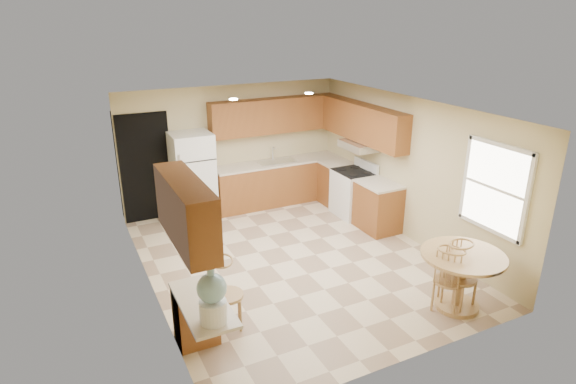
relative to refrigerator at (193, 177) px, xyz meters
name	(u,v)px	position (x,y,z in m)	size (l,w,h in m)	color
floor	(293,260)	(0.95, -2.40, -0.86)	(5.50, 5.50, 0.00)	beige
ceiling	(294,108)	(0.95, -2.40, 1.64)	(4.50, 5.50, 0.02)	white
wall_back	(233,147)	(0.95, 0.35, 0.39)	(4.50, 0.02, 2.50)	#C6B486
wall_front	(410,267)	(0.95, -5.15, 0.39)	(4.50, 0.02, 2.50)	#C6B486
wall_left	(146,213)	(-1.30, -2.40, 0.39)	(0.02, 5.50, 2.50)	#C6B486
wall_right	(409,169)	(3.20, -2.40, 0.39)	(0.02, 5.50, 2.50)	#C6B486
doorway	(146,168)	(-0.80, 0.34, 0.19)	(0.90, 0.02, 2.10)	black
base_cab_back	(278,183)	(1.83, 0.05, -0.42)	(2.75, 0.60, 0.87)	brown
counter_back	(278,162)	(1.83, 0.05, 0.03)	(2.75, 0.63, 0.04)	beige
base_cab_right_a	(336,184)	(2.90, -0.54, -0.42)	(0.60, 0.59, 0.87)	brown
counter_right_a	(337,163)	(2.90, -0.54, 0.03)	(0.63, 0.59, 0.04)	beige
base_cab_right_b	(378,207)	(2.90, -2.00, -0.42)	(0.60, 0.80, 0.87)	brown
counter_right_b	(379,184)	(2.90, -2.00, 0.03)	(0.63, 0.80, 0.04)	beige
upper_cab_back	(275,115)	(1.83, 0.19, 0.99)	(2.75, 0.33, 0.70)	brown
upper_cab_right	(363,123)	(3.04, -1.19, 0.99)	(0.33, 2.42, 0.70)	brown
upper_cab_left	(186,211)	(-1.13, -4.00, 0.99)	(0.33, 1.40, 0.70)	brown
sink	(277,161)	(1.80, 0.05, 0.06)	(0.78, 0.44, 0.01)	silver
range_hood	(359,146)	(2.95, -1.22, 0.56)	(0.50, 0.76, 0.14)	silver
desk_pedestal	(196,315)	(-1.05, -3.72, -0.50)	(0.48, 0.42, 0.72)	brown
desk_top	(203,304)	(-1.05, -4.10, -0.11)	(0.50, 1.20, 0.04)	beige
window	(495,188)	(3.18, -4.25, 0.64)	(0.06, 1.12, 1.30)	white
can_light_a	(233,99)	(0.45, -1.20, 1.63)	(0.14, 0.14, 0.02)	white
can_light_b	(309,93)	(1.85, -1.20, 1.63)	(0.14, 0.14, 0.02)	white
refrigerator	(193,177)	(0.00, 0.00, 0.00)	(0.76, 0.74, 1.71)	white
stove	(353,193)	(2.88, -1.22, -0.39)	(0.65, 0.76, 1.09)	white
dining_table	(461,273)	(2.35, -4.60, -0.32)	(1.10, 1.10, 0.82)	tan
chair_table_a	(454,276)	(2.18, -4.65, -0.30)	(0.40, 0.52, 0.92)	tan
chair_table_b	(466,273)	(2.35, -4.69, -0.28)	(0.42, 0.43, 0.95)	tan
chair_desk	(229,290)	(-0.60, -3.69, -0.28)	(0.42, 0.54, 0.94)	tan
water_crock	(212,297)	(-1.05, -4.49, 0.20)	(0.31, 0.31, 0.65)	white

